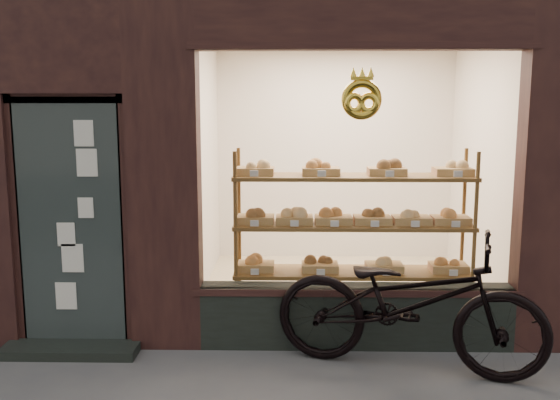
{
  "coord_description": "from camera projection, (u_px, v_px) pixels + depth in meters",
  "views": [
    {
      "loc": [
        -0.11,
        -3.11,
        2.15
      ],
      "look_at": [
        -0.21,
        2.0,
        1.32
      ],
      "focal_mm": 40.0,
      "sensor_mm": 36.0,
      "label": 1
    }
  ],
  "objects": [
    {
      "name": "display_shelf",
      "position": [
        352.0,
        239.0,
        5.78
      ],
      "size": [
        2.2,
        0.45,
        1.7
      ],
      "color": "brown",
      "rests_on": "ground"
    },
    {
      "name": "bicycle",
      "position": [
        409.0,
        302.0,
        4.94
      ],
      "size": [
        2.27,
        1.33,
        1.13
      ],
      "primitive_type": "imported",
      "rotation": [
        0.0,
        0.0,
        1.28
      ],
      "color": "black",
      "rests_on": "ground"
    }
  ]
}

